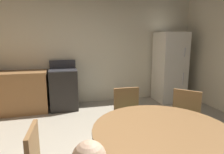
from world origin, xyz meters
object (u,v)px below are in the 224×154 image
refrigerator (170,67)px  dining_table (161,143)px  oven_range (64,89)px  chair_northeast (184,118)px  chair_north (128,114)px

refrigerator → dining_table: 3.41m
oven_range → chair_northeast: bearing=-54.3°
chair_north → refrigerator: bearing=138.3°
chair_northeast → dining_table: bearing=-0.0°
refrigerator → dining_table: refrigerator is taller
oven_range → chair_north: oven_range is taller
chair_northeast → oven_range: bearing=-97.5°
refrigerator → chair_north: refrigerator is taller
refrigerator → dining_table: bearing=-122.3°
dining_table → chair_northeast: (0.74, 0.70, -0.11)m
refrigerator → chair_north: bearing=-133.8°
oven_range → dining_table: bearing=-73.7°
oven_range → chair_northeast: (1.60, -2.23, 0.03)m
dining_table → chair_north: bearing=88.0°
chair_north → chair_northeast: bearing=67.6°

